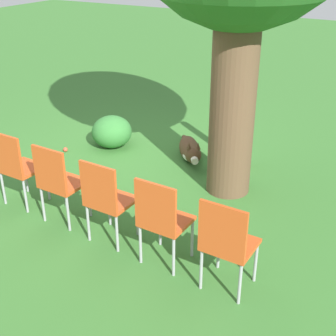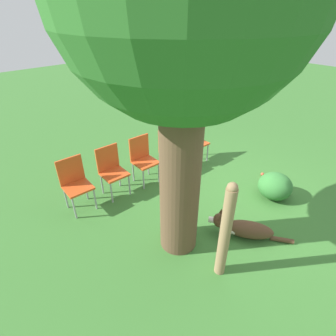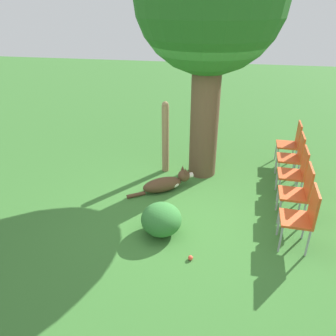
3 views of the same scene
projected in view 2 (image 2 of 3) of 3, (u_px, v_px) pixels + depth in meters
ground_plane at (228, 205)px, 4.77m from camera, size 30.00×30.00×0.00m
dog at (243, 228)px, 4.08m from camera, size 1.13×0.82×0.42m
fence_post at (225, 232)px, 3.20m from camera, size 0.14×0.14×1.47m
red_chair_0 at (194, 138)px, 5.90m from camera, size 0.44×0.46×0.95m
red_chair_1 at (170, 147)px, 5.55m from camera, size 0.44×0.46×0.95m
red_chair_2 at (143, 157)px, 5.19m from camera, size 0.44×0.46×0.95m
red_chair_3 at (111, 168)px, 4.83m from camera, size 0.44×0.46×0.95m
red_chair_4 at (75, 181)px, 4.47m from camera, size 0.44×0.46×0.95m
tennis_ball at (262, 174)px, 5.58m from camera, size 0.07×0.07×0.07m
low_shrub at (275, 186)px, 4.86m from camera, size 0.61×0.61×0.49m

